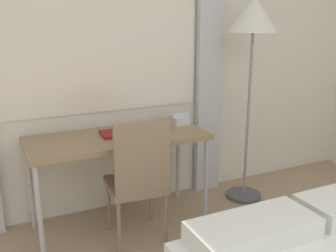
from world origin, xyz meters
The scene contains 6 objects.
wall_back_with_window centered at (-0.05, 3.36, 1.35)m, with size 5.45×0.13×2.70m.
desk centered at (-0.37, 3.00, 0.68)m, with size 1.34×0.56×0.74m.
desk_chair centered at (-0.33, 2.71, 0.51)m, with size 0.44×0.44×0.94m.
standing_lamp centered at (0.80, 2.98, 1.50)m, with size 0.41×0.41×1.75m.
telephone centered at (0.19, 3.09, 0.77)m, with size 0.15×0.15×0.09m.
book centered at (-0.38, 3.02, 0.75)m, with size 0.23×0.20×0.02m.
Camera 1 is at (-1.24, 0.31, 1.61)m, focal length 42.00 mm.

